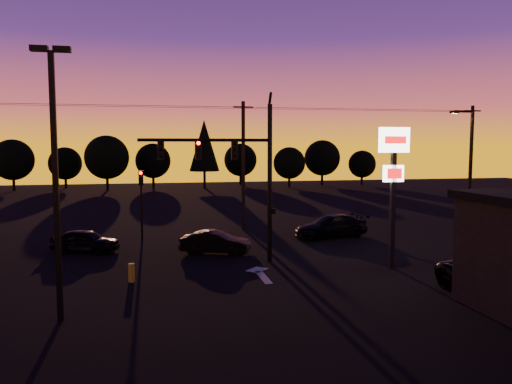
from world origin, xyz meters
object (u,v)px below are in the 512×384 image
at_px(pylon_sign, 394,167).
at_px(bollard, 131,273).
at_px(suv_parked, 500,281).
at_px(traffic_signal_mast, 239,166).
at_px(car_right, 331,226).
at_px(car_mid, 215,242).
at_px(streetlight, 469,171).
at_px(parking_lot_light, 55,166).
at_px(secondary_signal, 141,195).
at_px(car_left, 85,241).

distance_m(pylon_sign, bollard, 13.11).
xyz_separation_m(bollard, suv_parked, (14.05, -5.47, 0.32)).
relative_size(traffic_signal_mast, bollard, 10.60).
distance_m(pylon_sign, car_right, 9.30).
distance_m(traffic_signal_mast, pylon_sign, 7.52).
distance_m(bollard, car_mid, 6.57).
height_order(pylon_sign, streetlight, streetlight).
relative_size(pylon_sign, streetlight, 0.85).
bearing_deg(car_right, streetlight, 45.07).
relative_size(parking_lot_light, streetlight, 1.14).
bearing_deg(car_mid, suv_parked, -115.83).
bearing_deg(secondary_signal, traffic_signal_mast, -56.81).
bearing_deg(bollard, traffic_signal_mast, 25.80).
relative_size(secondary_signal, streetlight, 0.54).
bearing_deg(traffic_signal_mast, suv_parked, -42.08).
xyz_separation_m(parking_lot_light, car_left, (-0.55, 11.32, -4.63)).
relative_size(streetlight, suv_parked, 1.53).
xyz_separation_m(secondary_signal, parking_lot_light, (-2.50, -14.49, 2.41)).
relative_size(parking_lot_light, car_mid, 2.40).
bearing_deg(traffic_signal_mast, parking_lot_light, -136.63).
bearing_deg(car_mid, car_right, -46.03).
height_order(bollard, car_mid, car_mid).
bearing_deg(car_mid, streetlight, -72.43).
relative_size(car_left, car_right, 0.76).
height_order(car_right, suv_parked, suv_parked).
distance_m(secondary_signal, pylon_sign, 15.75).
relative_size(pylon_sign, car_left, 1.80).
bearing_deg(suv_parked, car_mid, 127.26).
relative_size(streetlight, bollard, 9.88).
height_order(streetlight, suv_parked, streetlight).
relative_size(secondary_signal, parking_lot_light, 0.48).
relative_size(secondary_signal, suv_parked, 0.83).
bearing_deg(parking_lot_light, car_left, 92.78).
height_order(traffic_signal_mast, car_left, traffic_signal_mast).
distance_m(traffic_signal_mast, suv_parked, 12.64).
height_order(bollard, car_left, car_left).
distance_m(traffic_signal_mast, secondary_signal, 9.19).
height_order(streetlight, car_left, streetlight).
distance_m(parking_lot_light, car_left, 12.24).
bearing_deg(car_left, parking_lot_light, -155.23).
height_order(secondary_signal, car_left, secondary_signal).
relative_size(car_mid, suv_parked, 0.73).
relative_size(parking_lot_light, car_right, 1.85).
height_order(car_left, car_right, car_right).
bearing_deg(car_mid, parking_lot_light, 166.43).
xyz_separation_m(secondary_signal, bollard, (-0.31, -10.01, -2.46)).
height_order(parking_lot_light, bollard, parking_lot_light).
bearing_deg(car_right, suv_parked, -5.85).
xyz_separation_m(streetlight, suv_parked, (-5.16, -9.49, -3.69)).
relative_size(pylon_sign, car_right, 1.38).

